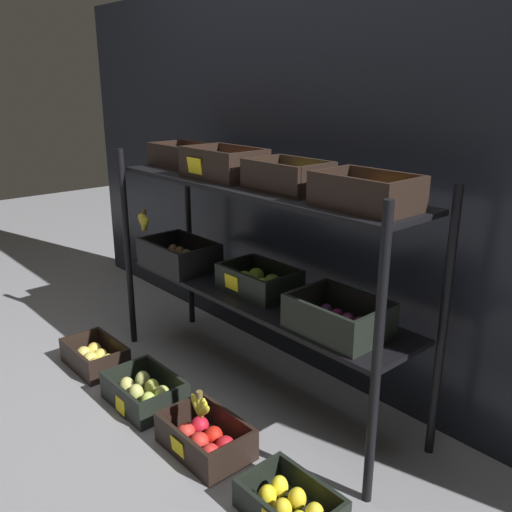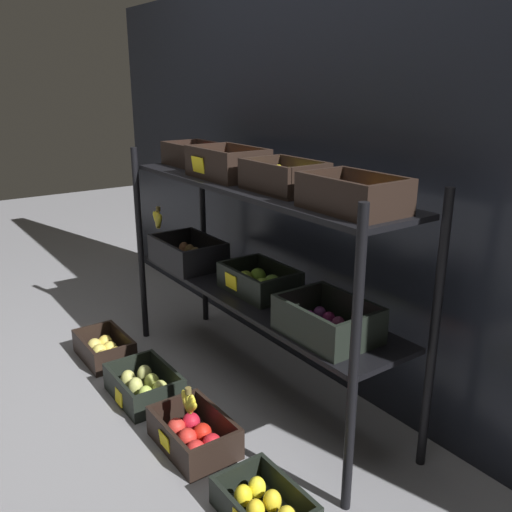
% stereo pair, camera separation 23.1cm
% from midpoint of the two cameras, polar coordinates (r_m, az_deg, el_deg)
% --- Properties ---
extents(ground_plane, '(10.00, 10.00, 0.00)m').
position_cam_midpoint_polar(ground_plane, '(2.57, -2.64, -13.46)').
color(ground_plane, gray).
extents(storefront_wall, '(3.95, 0.12, 1.79)m').
position_cam_midpoint_polar(storefront_wall, '(2.50, 4.10, 7.65)').
color(storefront_wall, black).
rests_on(storefront_wall, ground_plane).
extents(display_rack, '(1.67, 0.41, 1.06)m').
position_cam_midpoint_polar(display_rack, '(2.29, -3.35, 2.27)').
color(display_rack, black).
rests_on(display_rack, ground_plane).
extents(crate_ground_apple_gold, '(0.33, 0.21, 0.12)m').
position_cam_midpoint_polar(crate_ground_apple_gold, '(2.85, -18.66, -10.01)').
color(crate_ground_apple_gold, black).
rests_on(crate_ground_apple_gold, ground_plane).
extents(crate_ground_pear, '(0.34, 0.25, 0.12)m').
position_cam_midpoint_polar(crate_ground_pear, '(2.50, -14.20, -13.66)').
color(crate_ground_pear, black).
rests_on(crate_ground_pear, ground_plane).
extents(crate_ground_apple_red, '(0.35, 0.24, 0.12)m').
position_cam_midpoint_polar(crate_ground_apple_red, '(2.19, -8.47, -18.38)').
color(crate_ground_apple_red, black).
rests_on(crate_ground_apple_red, ground_plane).
extents(crate_ground_lemon, '(0.32, 0.22, 0.10)m').
position_cam_midpoint_polar(crate_ground_lemon, '(1.91, -0.25, -24.66)').
color(crate_ground_lemon, black).
rests_on(crate_ground_lemon, ground_plane).
extents(banana_bunch_loose, '(0.14, 0.04, 0.12)m').
position_cam_midpoint_polar(banana_bunch_loose, '(2.14, -8.99, -15.34)').
color(banana_bunch_loose, brown).
rests_on(banana_bunch_loose, crate_ground_apple_red).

